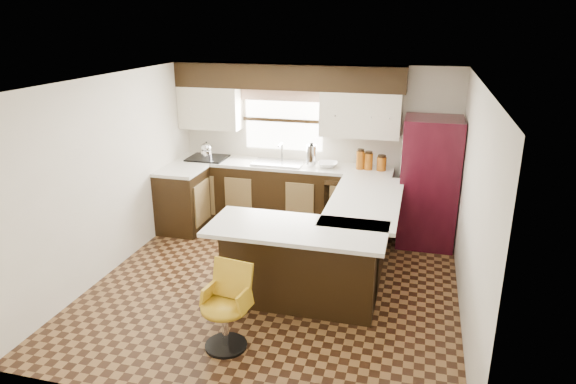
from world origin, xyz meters
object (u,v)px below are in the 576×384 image
(peninsula_return, at_px, (300,266))
(peninsula_long, at_px, (359,236))
(refrigerator, at_px, (429,182))
(bar_chair, at_px, (224,309))

(peninsula_return, bearing_deg, peninsula_long, 61.70)
(peninsula_long, xyz_separation_m, peninsula_return, (-0.53, -0.97, 0.00))
(peninsula_long, height_order, peninsula_return, same)
(refrigerator, distance_m, bar_chair, 3.56)
(peninsula_long, bearing_deg, refrigerator, 53.20)
(peninsula_return, height_order, bar_chair, peninsula_return)
(peninsula_long, bearing_deg, bar_chair, -117.67)
(refrigerator, relative_size, bar_chair, 2.12)
(refrigerator, bearing_deg, peninsula_return, -122.94)
(peninsula_long, relative_size, bar_chair, 2.32)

